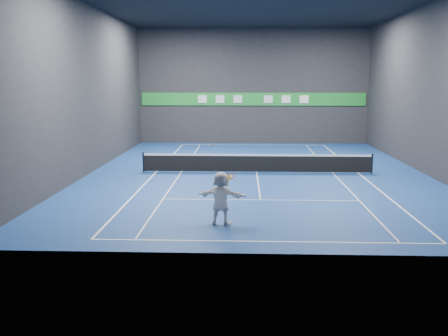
{
  "coord_description": "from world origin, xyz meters",
  "views": [
    {
      "loc": [
        -0.73,
        -26.76,
        4.91
      ],
      "look_at": [
        -1.5,
        -7.26,
        1.5
      ],
      "focal_mm": 40.0,
      "sensor_mm": 36.0,
      "label": 1
    }
  ],
  "objects_px": {
    "tennis_ball": "(213,144)",
    "tennis_net": "(257,163)",
    "tennis_racket": "(230,177)",
    "player": "(221,198)"
  },
  "relations": [
    {
      "from": "tennis_ball",
      "to": "tennis_net",
      "type": "relative_size",
      "value": 0.01
    },
    {
      "from": "tennis_net",
      "to": "tennis_ball",
      "type": "bearing_deg",
      "value": -99.97
    },
    {
      "from": "tennis_racket",
      "to": "player",
      "type": "bearing_deg",
      "value": -171.48
    },
    {
      "from": "tennis_ball",
      "to": "tennis_racket",
      "type": "distance_m",
      "value": 1.27
    },
    {
      "from": "tennis_ball",
      "to": "tennis_racket",
      "type": "height_order",
      "value": "tennis_ball"
    },
    {
      "from": "player",
      "to": "tennis_ball",
      "type": "xyz_separation_m",
      "value": [
        -0.26,
        0.01,
        1.86
      ]
    },
    {
      "from": "tennis_ball",
      "to": "player",
      "type": "bearing_deg",
      "value": -1.42
    },
    {
      "from": "tennis_net",
      "to": "tennis_racket",
      "type": "relative_size",
      "value": 24.91
    },
    {
      "from": "player",
      "to": "tennis_net",
      "type": "xyz_separation_m",
      "value": [
        1.5,
        10.02,
        -0.39
      ]
    },
    {
      "from": "player",
      "to": "tennis_net",
      "type": "bearing_deg",
      "value": -85.37
    }
  ]
}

